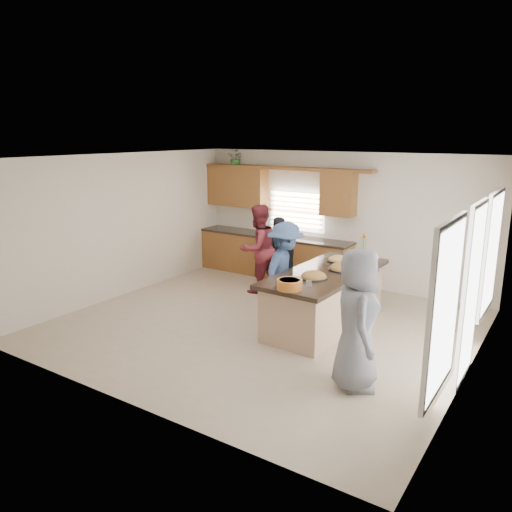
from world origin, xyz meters
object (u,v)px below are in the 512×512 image
Objects in this scene: woman_left_mid at (258,249)px; woman_left_front at (285,271)px; salad_bowl at (289,284)px; woman_left_back at (277,252)px; woman_right_front at (357,319)px; island at (325,300)px; woman_right_back at (285,271)px.

woman_left_front is (1.09, -0.80, -0.12)m from woman_left_mid.
woman_left_mid is 1.15× the size of woman_left_front.
woman_left_back is at bearing 124.18° from salad_bowl.
salad_bowl is 1.37m from woman_right_front.
salad_bowl is 0.25× the size of woman_left_back.
woman_left_front is at bearing 172.06° from island.
woman_left_back is 0.95× the size of woman_left_front.
woman_right_front is (1.95, -1.58, 0.05)m from woman_right_back.
island is 7.37× the size of salad_bowl.
salad_bowl is at bearing 38.17° from woman_right_front.
woman_left_back is (-1.84, 1.49, 0.29)m from island.
salad_bowl is 0.20× the size of woman_right_front.
woman_left_back is (-1.82, 2.68, -0.29)m from salad_bowl.
woman_right_back is at bearing 38.87° from woman_left_back.
woman_right_front is (2.10, -1.85, 0.13)m from woman_left_front.
woman_left_front is 0.85× the size of woman_right_front.
woman_left_mid is 0.98× the size of woman_right_front.
woman_left_front is 0.31m from woman_right_back.
island is 0.93m from woman_left_front.
woman_left_back is 0.83× the size of woman_left_mid.
woman_right_back is 0.94× the size of woman_right_front.
woman_right_back is at bearing 122.66° from salad_bowl.
woman_left_front is 2.80m from woman_right_front.
woman_right_front is at bearing 66.70° from woman_left_mid.
salad_bowl is at bearing 13.97° from woman_left_front.
woman_left_back reaches higher than island.
woman_right_front is at bearing -22.03° from salad_bowl.
woman_left_back is 1.97m from woman_right_back.
woman_right_back is at bearing 11.79° from woman_left_front.
woman_left_mid is at bearing 44.46° from woman_right_back.
woman_right_front is (1.24, -1.70, 0.46)m from island.
woman_left_mid reaches higher than island.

